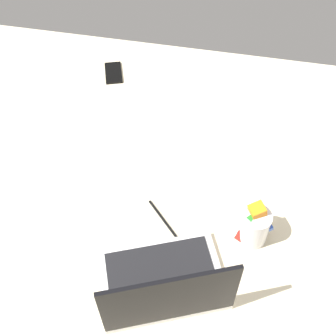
% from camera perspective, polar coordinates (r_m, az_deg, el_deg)
% --- Properties ---
extents(bed_mattress, '(1.80, 1.40, 0.18)m').
position_cam_1_polar(bed_mattress, '(1.50, -2.76, -1.54)').
color(bed_mattress, beige).
rests_on(bed_mattress, ground).
extents(laptop, '(0.39, 0.34, 0.23)m').
position_cam_1_polar(laptop, '(1.13, -0.56, -15.47)').
color(laptop, silver).
rests_on(laptop, bed_mattress).
extents(snack_cup, '(0.10, 0.09, 0.14)m').
position_cam_1_polar(snack_cup, '(1.23, 11.56, -7.73)').
color(snack_cup, silver).
rests_on(snack_cup, bed_mattress).
extents(cell_phone, '(0.11, 0.15, 0.01)m').
position_cam_1_polar(cell_phone, '(1.80, -7.43, 12.73)').
color(cell_phone, black).
rests_on(cell_phone, bed_mattress).
extents(charger_cable, '(0.12, 0.13, 0.01)m').
position_cam_1_polar(charger_cable, '(1.28, -0.58, -7.13)').
color(charger_cable, black).
rests_on(charger_cable, bed_mattress).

